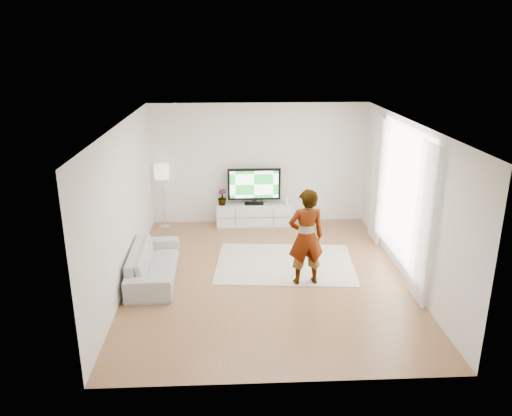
{
  "coord_description": "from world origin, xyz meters",
  "views": [
    {
      "loc": [
        -0.62,
        -8.26,
        4.11
      ],
      "look_at": [
        -0.19,
        0.4,
        1.2
      ],
      "focal_mm": 35.0,
      "sensor_mm": 36.0,
      "label": 1
    }
  ],
  "objects_px": {
    "sofa": "(154,263)",
    "media_console": "(254,214)",
    "player": "(306,237)",
    "television": "(254,185)",
    "rug": "(285,263)",
    "floor_lamp": "(162,174)"
  },
  "relations": [
    {
      "from": "sofa",
      "to": "media_console",
      "type": "bearing_deg",
      "value": -37.41
    },
    {
      "from": "television",
      "to": "floor_lamp",
      "type": "height_order",
      "value": "floor_lamp"
    },
    {
      "from": "media_console",
      "to": "rug",
      "type": "xyz_separation_m",
      "value": [
        0.49,
        -2.23,
        -0.24
      ]
    },
    {
      "from": "rug",
      "to": "sofa",
      "type": "relative_size",
      "value": 1.3
    },
    {
      "from": "floor_lamp",
      "to": "sofa",
      "type": "bearing_deg",
      "value": -87.08
    },
    {
      "from": "rug",
      "to": "sofa",
      "type": "xyz_separation_m",
      "value": [
        -2.44,
        -0.49,
        0.29
      ]
    },
    {
      "from": "media_console",
      "to": "player",
      "type": "xyz_separation_m",
      "value": [
        0.76,
        -3.05,
        0.64
      ]
    },
    {
      "from": "television",
      "to": "rug",
      "type": "distance_m",
      "value": 2.5
    },
    {
      "from": "sofa",
      "to": "player",
      "type": "bearing_deg",
      "value": -98.79
    },
    {
      "from": "media_console",
      "to": "floor_lamp",
      "type": "bearing_deg",
      "value": -178.22
    },
    {
      "from": "media_console",
      "to": "floor_lamp",
      "type": "xyz_separation_m",
      "value": [
        -2.08,
        -0.06,
        1.01
      ]
    },
    {
      "from": "media_console",
      "to": "rug",
      "type": "relative_size",
      "value": 0.67
    },
    {
      "from": "television",
      "to": "player",
      "type": "distance_m",
      "value": 3.18
    },
    {
      "from": "rug",
      "to": "floor_lamp",
      "type": "height_order",
      "value": "floor_lamp"
    },
    {
      "from": "sofa",
      "to": "floor_lamp",
      "type": "distance_m",
      "value": 2.83
    },
    {
      "from": "player",
      "to": "floor_lamp",
      "type": "height_order",
      "value": "player"
    },
    {
      "from": "player",
      "to": "television",
      "type": "bearing_deg",
      "value": -83.09
    },
    {
      "from": "rug",
      "to": "media_console",
      "type": "bearing_deg",
      "value": 102.46
    },
    {
      "from": "player",
      "to": "sofa",
      "type": "xyz_separation_m",
      "value": [
        -2.71,
        0.33,
        -0.59
      ]
    },
    {
      "from": "sofa",
      "to": "rug",
      "type": "bearing_deg",
      "value": -80.42
    },
    {
      "from": "media_console",
      "to": "television",
      "type": "bearing_deg",
      "value": 90.0
    },
    {
      "from": "rug",
      "to": "floor_lamp",
      "type": "relative_size",
      "value": 1.77
    }
  ]
}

